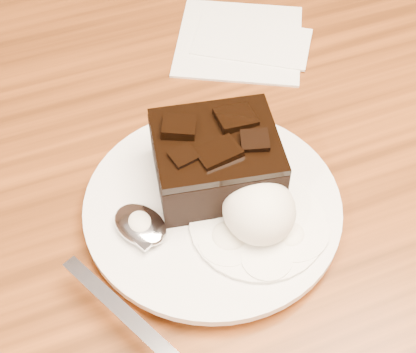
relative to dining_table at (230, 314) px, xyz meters
name	(u,v)px	position (x,y,z in m)	size (l,w,h in m)	color
dining_table	(230,314)	(0.00, 0.00, 0.00)	(1.20, 0.80, 0.75)	#47230D
plate	(212,209)	(-0.06, -0.08, 0.38)	(0.21, 0.21, 0.02)	white
brownie	(216,162)	(-0.05, -0.06, 0.42)	(0.10, 0.08, 0.05)	black
ice_cream_scoop	(259,210)	(-0.04, -0.11, 0.41)	(0.06, 0.06, 0.05)	silver
melt_puddle	(258,223)	(-0.04, -0.11, 0.39)	(0.11, 0.11, 0.00)	white
spoon	(140,226)	(-0.12, -0.08, 0.40)	(0.04, 0.19, 0.01)	silver
napkin	(239,40)	(0.05, 0.12, 0.38)	(0.13, 0.13, 0.01)	white
crumb_a	(224,247)	(-0.07, -0.12, 0.39)	(0.01, 0.01, 0.00)	black
crumb_b	(218,231)	(-0.07, -0.11, 0.39)	(0.01, 0.01, 0.00)	black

